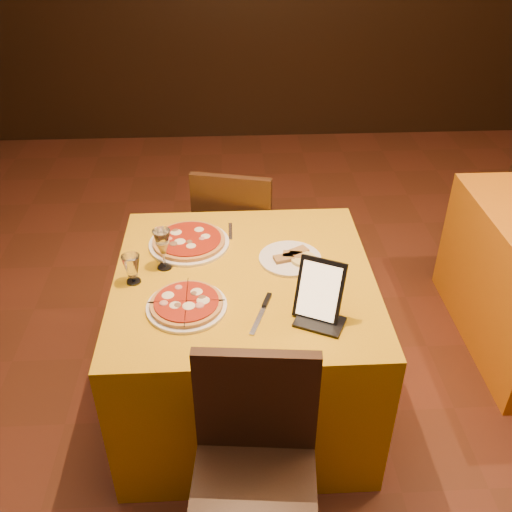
{
  "coord_description": "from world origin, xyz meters",
  "views": [
    {
      "loc": [
        -0.31,
        -1.83,
        2.17
      ],
      "look_at": [
        -0.21,
        0.11,
        0.86
      ],
      "focal_mm": 40.0,
      "sensor_mm": 36.0,
      "label": 1
    }
  ],
  "objects_px": {
    "chair_main_near": "(254,493)",
    "tablet": "(319,290)",
    "main_table": "(245,341)",
    "chair_main_far": "(240,234)",
    "pizza_far": "(189,242)",
    "water_glass": "(132,269)",
    "wine_glass": "(163,249)",
    "pizza_near": "(187,305)"
  },
  "relations": [
    {
      "from": "main_table",
      "to": "pizza_near",
      "type": "distance_m",
      "value": 0.5
    },
    {
      "from": "main_table",
      "to": "pizza_near",
      "type": "bearing_deg",
      "value": -138.3
    },
    {
      "from": "chair_main_near",
      "to": "pizza_far",
      "type": "relative_size",
      "value": 2.48
    },
    {
      "from": "pizza_near",
      "to": "wine_glass",
      "type": "bearing_deg",
      "value": 110.96
    },
    {
      "from": "pizza_far",
      "to": "water_glass",
      "type": "height_order",
      "value": "water_glass"
    },
    {
      "from": "chair_main_far",
      "to": "pizza_near",
      "type": "height_order",
      "value": "chair_main_far"
    },
    {
      "from": "pizza_near",
      "to": "water_glass",
      "type": "distance_m",
      "value": 0.3
    },
    {
      "from": "pizza_far",
      "to": "tablet",
      "type": "xyz_separation_m",
      "value": [
        0.52,
        -0.53,
        0.1
      ]
    },
    {
      "from": "chair_main_near",
      "to": "tablet",
      "type": "relative_size",
      "value": 3.73
    },
    {
      "from": "main_table",
      "to": "tablet",
      "type": "height_order",
      "value": "tablet"
    },
    {
      "from": "chair_main_far",
      "to": "pizza_near",
      "type": "bearing_deg",
      "value": 90.81
    },
    {
      "from": "chair_main_near",
      "to": "chair_main_far",
      "type": "distance_m",
      "value": 1.63
    },
    {
      "from": "chair_main_near",
      "to": "tablet",
      "type": "bearing_deg",
      "value": 69.01
    },
    {
      "from": "water_glass",
      "to": "pizza_near",
      "type": "bearing_deg",
      "value": -38.54
    },
    {
      "from": "pizza_near",
      "to": "water_glass",
      "type": "xyz_separation_m",
      "value": [
        -0.23,
        0.18,
        0.05
      ]
    },
    {
      "from": "main_table",
      "to": "wine_glass",
      "type": "distance_m",
      "value": 0.58
    },
    {
      "from": "main_table",
      "to": "wine_glass",
      "type": "bearing_deg",
      "value": 167.49
    },
    {
      "from": "main_table",
      "to": "chair_main_far",
      "type": "distance_m",
      "value": 0.81
    },
    {
      "from": "main_table",
      "to": "water_glass",
      "type": "xyz_separation_m",
      "value": [
        -0.46,
        -0.02,
        0.44
      ]
    },
    {
      "from": "chair_main_far",
      "to": "main_table",
      "type": "bearing_deg",
      "value": 103.71
    },
    {
      "from": "pizza_near",
      "to": "water_glass",
      "type": "height_order",
      "value": "water_glass"
    },
    {
      "from": "pizza_near",
      "to": "tablet",
      "type": "bearing_deg",
      "value": -7.71
    },
    {
      "from": "pizza_near",
      "to": "water_glass",
      "type": "bearing_deg",
      "value": 141.46
    },
    {
      "from": "main_table",
      "to": "chair_main_far",
      "type": "height_order",
      "value": "chair_main_far"
    },
    {
      "from": "pizza_far",
      "to": "water_glass",
      "type": "relative_size",
      "value": 2.83
    },
    {
      "from": "main_table",
      "to": "water_glass",
      "type": "relative_size",
      "value": 8.46
    },
    {
      "from": "chair_main_near",
      "to": "tablet",
      "type": "xyz_separation_m",
      "value": [
        0.28,
        0.55,
        0.41
      ]
    },
    {
      "from": "tablet",
      "to": "chair_main_far",
      "type": "bearing_deg",
      "value": 130.07
    },
    {
      "from": "pizza_far",
      "to": "tablet",
      "type": "bearing_deg",
      "value": -45.44
    },
    {
      "from": "pizza_far",
      "to": "tablet",
      "type": "height_order",
      "value": "tablet"
    },
    {
      "from": "chair_main_far",
      "to": "wine_glass",
      "type": "bearing_deg",
      "value": 78.74
    },
    {
      "from": "pizza_far",
      "to": "wine_glass",
      "type": "height_order",
      "value": "wine_glass"
    },
    {
      "from": "chair_main_far",
      "to": "tablet",
      "type": "bearing_deg",
      "value": 118.0
    },
    {
      "from": "main_table",
      "to": "pizza_far",
      "type": "relative_size",
      "value": 2.99
    },
    {
      "from": "water_glass",
      "to": "main_table",
      "type": "bearing_deg",
      "value": 3.0
    },
    {
      "from": "main_table",
      "to": "chair_main_near",
      "type": "distance_m",
      "value": 0.83
    },
    {
      "from": "chair_main_near",
      "to": "water_glass",
      "type": "bearing_deg",
      "value": 125.24
    },
    {
      "from": "pizza_far",
      "to": "chair_main_near",
      "type": "bearing_deg",
      "value": -77.33
    },
    {
      "from": "chair_main_far",
      "to": "water_glass",
      "type": "height_order",
      "value": "chair_main_far"
    },
    {
      "from": "chair_main_far",
      "to": "water_glass",
      "type": "xyz_separation_m",
      "value": [
        -0.46,
        -0.83,
        0.36
      ]
    },
    {
      "from": "chair_main_near",
      "to": "pizza_near",
      "type": "bearing_deg",
      "value": 115.87
    },
    {
      "from": "chair_main_far",
      "to": "pizza_near",
      "type": "distance_m",
      "value": 1.08
    }
  ]
}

